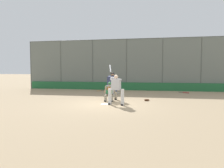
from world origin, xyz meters
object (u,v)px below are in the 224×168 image
(spare_bat_third_base_side, at_px, (116,93))
(fielding_glove_on_dirt, at_px, (147,100))
(spare_bat_by_padding, at_px, (100,91))
(batter_at_plate, at_px, (116,89))
(umpire_home, at_px, (112,85))
(spare_bat_near_backstop, at_px, (185,93))
(catcher_behind_plate, at_px, (109,91))

(spare_bat_third_base_side, relative_size, fielding_glove_on_dirt, 2.22)
(spare_bat_by_padding, distance_m, fielding_glove_on_dirt, 7.04)
(batter_at_plate, relative_size, umpire_home, 1.26)
(batter_at_plate, height_order, spare_bat_third_base_side, batter_at_plate)
(spare_bat_near_backstop, distance_m, spare_bat_third_base_side, 5.69)
(umpire_home, bearing_deg, spare_bat_by_padding, -69.05)
(catcher_behind_plate, height_order, spare_bat_by_padding, catcher_behind_plate)
(catcher_behind_plate, bearing_deg, batter_at_plate, 118.90)
(batter_at_plate, height_order, catcher_behind_plate, batter_at_plate)
(batter_at_plate, bearing_deg, catcher_behind_plate, -52.37)
(spare_bat_near_backstop, xyz_separation_m, fielding_glove_on_dirt, (2.89, 5.29, 0.02))
(spare_bat_near_backstop, relative_size, spare_bat_third_base_side, 1.09)
(batter_at_plate, distance_m, spare_bat_near_backstop, 8.46)
(batter_at_plate, xyz_separation_m, umpire_home, (0.59, -1.99, 0.04))
(catcher_behind_plate, relative_size, spare_bat_third_base_side, 1.64)
(spare_bat_by_padding, xyz_separation_m, spare_bat_third_base_side, (-1.81, 1.73, 0.00))
(catcher_behind_plate, bearing_deg, spare_bat_third_base_side, -82.39)
(batter_at_plate, height_order, umpire_home, batter_at_plate)
(batter_at_plate, bearing_deg, fielding_glove_on_dirt, -118.93)
(umpire_home, distance_m, spare_bat_by_padding, 5.88)
(spare_bat_near_backstop, bearing_deg, batter_at_plate, -86.99)
(batter_at_plate, bearing_deg, spare_bat_by_padding, -57.86)
(fielding_glove_on_dirt, bearing_deg, spare_bat_third_base_side, -55.48)
(batter_at_plate, distance_m, spare_bat_third_base_side, 5.78)
(batter_at_plate, height_order, spare_bat_by_padding, batter_at_plate)
(batter_at_plate, bearing_deg, umpire_home, -62.43)
(umpire_home, distance_m, fielding_glove_on_dirt, 2.32)
(spare_bat_near_backstop, bearing_deg, spare_bat_third_base_side, -129.62)
(spare_bat_third_base_side, bearing_deg, umpire_home, -114.69)
(batter_at_plate, xyz_separation_m, spare_bat_by_padding, (2.84, -7.36, -0.85))
(umpire_home, xyz_separation_m, spare_bat_third_base_side, (0.44, -3.63, -0.89))
(batter_at_plate, bearing_deg, spare_bat_third_base_side, -68.54)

